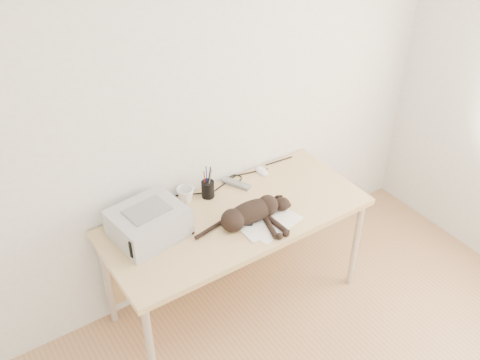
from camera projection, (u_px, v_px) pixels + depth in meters
wall_back at (202, 107)px, 3.10m from camera, size 3.50×0.00×3.50m
desk at (229, 224)px, 3.32m from camera, size 1.60×0.70×0.74m
printer at (149, 223)px, 2.98m from camera, size 0.43×0.38×0.18m
papers at (268, 222)px, 3.12m from camera, size 0.38×0.30×0.01m
cat at (249, 214)px, 3.09m from camera, size 0.62×0.30×0.14m
mug at (186, 195)px, 3.26m from camera, size 0.14×0.14×0.10m
pen_cup at (208, 189)px, 3.29m from camera, size 0.08×0.08×0.21m
remote_grey at (236, 184)px, 3.42m from camera, size 0.13×0.19×0.02m
remote_black at (249, 215)px, 3.16m from camera, size 0.15×0.18×0.02m
mouse at (262, 170)px, 3.53m from camera, size 0.08×0.12×0.04m
cable_tangle at (209, 188)px, 3.39m from camera, size 1.36×0.08×0.01m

